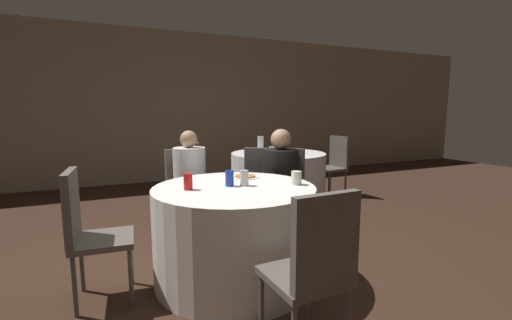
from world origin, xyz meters
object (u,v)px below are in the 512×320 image
(person_black_shirt, at_px, (278,184))
(bottle_far, at_px, (261,143))
(table_near, at_px, (235,233))
(table_far, at_px, (278,179))
(soda_can_blue, at_px, (230,178))
(person_white_shirt, at_px, (193,187))
(chair_near_south, at_px, (315,262))
(chair_near_northeast, at_px, (284,185))
(chair_near_west, at_px, (87,225))
(pizza_plate_near, at_px, (245,177))
(chair_near_north, at_px, (187,186))
(chair_far_east, at_px, (335,161))
(soda_can_silver, at_px, (244,178))
(chair_far_southwest, at_px, (263,182))
(chair_far_west, at_px, (202,171))
(soda_can_red, at_px, (188,182))

(person_black_shirt, xyz_separation_m, bottle_far, (0.58, 1.67, 0.25))
(table_near, height_order, person_black_shirt, person_black_shirt)
(table_far, distance_m, person_black_shirt, 1.38)
(bottle_far, bearing_deg, soda_can_blue, -120.40)
(table_far, distance_m, person_white_shirt, 1.71)
(chair_near_south, relative_size, person_white_shirt, 0.83)
(chair_near_northeast, bearing_deg, chair_near_west, 68.02)
(pizza_plate_near, bearing_deg, table_far, 52.89)
(chair_near_north, distance_m, bottle_far, 1.87)
(table_near, relative_size, chair_far_east, 1.35)
(chair_near_west, xyz_separation_m, chair_near_northeast, (1.85, 0.59, 0.00))
(table_far, height_order, chair_near_northeast, chair_near_northeast)
(soda_can_blue, distance_m, bottle_far, 2.56)
(chair_near_north, relative_size, soda_can_silver, 7.67)
(person_white_shirt, bearing_deg, chair_near_northeast, 159.90)
(person_black_shirt, bearing_deg, chair_near_west, 66.08)
(chair_near_south, height_order, soda_can_silver, chair_near_south)
(chair_far_southwest, xyz_separation_m, pizza_plate_near, (-0.47, -0.60, 0.20))
(chair_far_east, relative_size, chair_far_west, 1.00)
(chair_near_northeast, xyz_separation_m, chair_far_southwest, (-0.13, 0.24, 0.00))
(chair_far_east, xyz_separation_m, pizza_plate_near, (-2.17, -1.59, 0.20))
(chair_near_south, bearing_deg, person_white_shirt, 92.38)
(table_near, xyz_separation_m, table_far, (1.32, 1.77, 0.00))
(soda_can_red, relative_size, soda_can_silver, 1.00)
(chair_far_southwest, relative_size, soda_can_blue, 7.67)
(soda_can_red, bearing_deg, soda_can_silver, -5.47)
(soda_can_red, bearing_deg, table_near, -6.42)
(chair_near_north, relative_size, bottle_far, 4.61)
(chair_near_northeast, height_order, soda_can_blue, chair_near_northeast)
(chair_near_northeast, bearing_deg, chair_far_southwest, -11.26)
(chair_near_south, height_order, bottle_far, bottle_far)
(chair_near_west, height_order, chair_near_northeast, same)
(table_far, relative_size, person_white_shirt, 1.16)
(chair_far_southwest, bearing_deg, chair_far_east, 66.57)
(soda_can_blue, bearing_deg, table_far, 52.14)
(chair_far_west, bearing_deg, chair_near_northeast, 29.97)
(table_far, relative_size, chair_far_west, 1.41)
(chair_near_south, bearing_deg, person_black_shirt, 65.88)
(chair_near_west, height_order, person_black_shirt, person_black_shirt)
(chair_far_southwest, bearing_deg, table_far, 90.00)
(person_white_shirt, height_order, soda_can_blue, person_white_shirt)
(chair_near_west, height_order, chair_near_north, same)
(chair_near_west, relative_size, chair_near_north, 1.00)
(chair_far_west, height_order, soda_can_silver, chair_far_west)
(person_black_shirt, distance_m, soda_can_red, 1.18)
(table_near, height_order, table_far, same)
(chair_near_west, bearing_deg, table_near, 90.00)
(pizza_plate_near, height_order, soda_can_blue, soda_can_blue)
(table_far, bearing_deg, soda_can_silver, -125.00)
(chair_near_northeast, bearing_deg, chair_near_south, 116.51)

